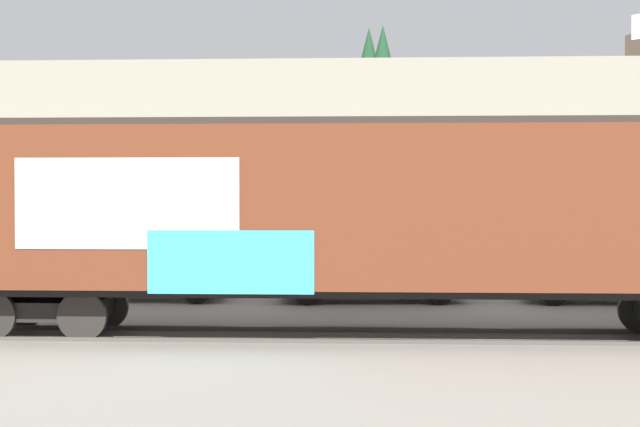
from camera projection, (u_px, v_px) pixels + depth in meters
The scene contains 7 objects.
ground_plane at pixel (416, 337), 16.48m from camera, with size 260.00×260.00×0.00m, color gray.
track at pixel (355, 335), 16.54m from camera, with size 60.00×2.59×0.08m.
freight_car at pixel (370, 211), 16.47m from camera, with size 17.91×3.12×4.16m.
hillside at pixel (374, 156), 79.90m from camera, with size 114.07×34.72×17.11m.
parked_car_silver at pixel (148, 267), 22.54m from camera, with size 4.20×2.03×1.63m.
parked_car_black at pixel (368, 268), 22.15m from camera, with size 4.87×2.11×1.75m.
parked_car_green at pixel (606, 270), 21.95m from camera, with size 4.52×2.05×1.57m.
Camera 1 is at (-1.03, -16.50, 2.68)m, focal length 49.06 mm.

